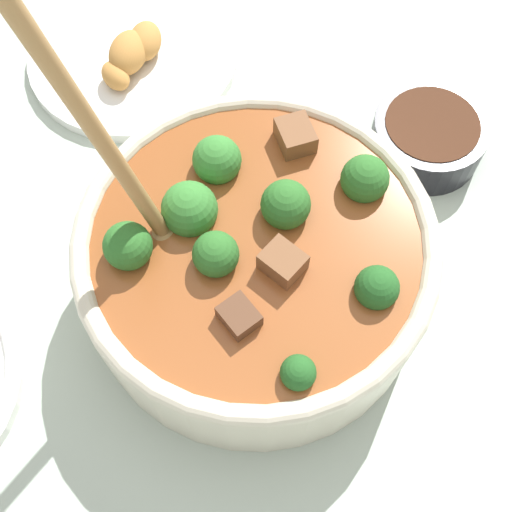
{
  "coord_description": "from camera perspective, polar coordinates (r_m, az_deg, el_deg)",
  "views": [
    {
      "loc": [
        0.2,
        0.12,
        0.52
      ],
      "look_at": [
        0.0,
        0.0,
        0.06
      ],
      "focal_mm": 45.0,
      "sensor_mm": 36.0,
      "label": 1
    }
  ],
  "objects": [
    {
      "name": "condiment_bowl",
      "position": [
        0.65,
        15.06,
        10.3
      ],
      "size": [
        0.11,
        0.11,
        0.04
      ],
      "color": "black",
      "rests_on": "ground_plane"
    },
    {
      "name": "food_plate",
      "position": [
        0.72,
        -10.83,
        17.17
      ],
      "size": [
        0.22,
        0.22,
        0.05
      ],
      "color": "white",
      "rests_on": "ground_plane"
    },
    {
      "name": "ground_plane",
      "position": [
        0.57,
        0.0,
        -2.81
      ],
      "size": [
        4.0,
        4.0,
        0.0
      ],
      "primitive_type": "plane",
      "color": "#ADBCAD"
    },
    {
      "name": "stew_bowl",
      "position": [
        0.52,
        -0.05,
        -0.2
      ],
      "size": [
        0.28,
        0.28,
        0.31
      ],
      "color": "beige",
      "rests_on": "ground_plane"
    }
  ]
}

